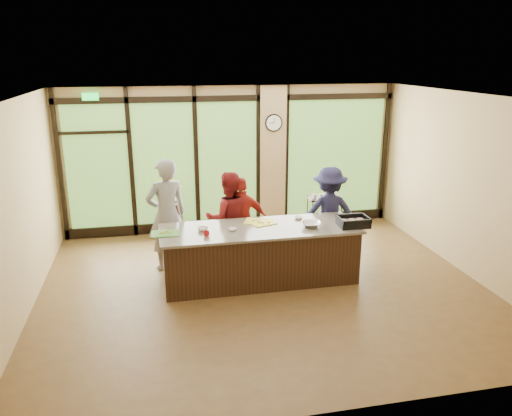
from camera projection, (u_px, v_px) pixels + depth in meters
name	position (u px, v px, depth m)	size (l,w,h in m)	color
floor	(264.00, 288.00, 8.01)	(7.00, 7.00, 0.00)	#52371D
ceiling	(265.00, 97.00, 7.13)	(7.00, 7.00, 0.00)	white
back_wall	(232.00, 159.00, 10.38)	(7.00, 7.00, 0.00)	tan
left_wall	(17.00, 212.00, 6.88)	(6.00, 6.00, 0.00)	tan
right_wall	(470.00, 186.00, 8.26)	(6.00, 6.00, 0.00)	tan
window_wall	(240.00, 164.00, 10.40)	(6.90, 0.12, 3.00)	tan
island_base	(260.00, 255.00, 8.17)	(3.10, 1.00, 0.88)	black
countertop	(260.00, 229.00, 8.03)	(3.20, 1.10, 0.04)	gray
wall_clock	(274.00, 123.00, 10.20)	(0.36, 0.04, 0.36)	black
cook_left	(167.00, 215.00, 8.49)	(0.71, 0.47, 1.95)	gray
cook_midleft	(228.00, 218.00, 8.75)	(0.81, 0.63, 1.67)	maroon
cook_midright	(242.00, 221.00, 8.81)	(0.91, 0.38, 1.56)	maroon
cook_right	(329.00, 213.00, 9.04)	(1.09, 0.63, 1.68)	#1A1A39
roasting_pan	(353.00, 223.00, 8.09)	(0.48, 0.37, 0.09)	black
mixing_bowl	(311.00, 224.00, 8.06)	(0.31, 0.31, 0.08)	silver
cutting_board_left	(165.00, 234.00, 7.74)	(0.44, 0.33, 0.01)	#417E2D
cutting_board_center	(263.00, 223.00, 8.22)	(0.39, 0.30, 0.01)	yellow
cutting_board_right	(258.00, 221.00, 8.30)	(0.43, 0.33, 0.01)	yellow
prep_bowl_near	(203.00, 229.00, 7.87)	(0.17, 0.17, 0.05)	silver
prep_bowl_mid	(232.00, 230.00, 7.87)	(0.13, 0.13, 0.04)	silver
prep_bowl_far	(299.00, 218.00, 8.45)	(0.14, 0.14, 0.03)	silver
red_ramekin	(207.00, 234.00, 7.64)	(0.10, 0.10, 0.08)	red
flower_stand	(171.00, 220.00, 10.20)	(0.35, 0.35, 0.70)	black
flower_vase	(170.00, 197.00, 10.06)	(0.25, 0.25, 0.26)	#9B8454
bar_cart	(324.00, 211.00, 10.14)	(0.69, 0.42, 0.91)	black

